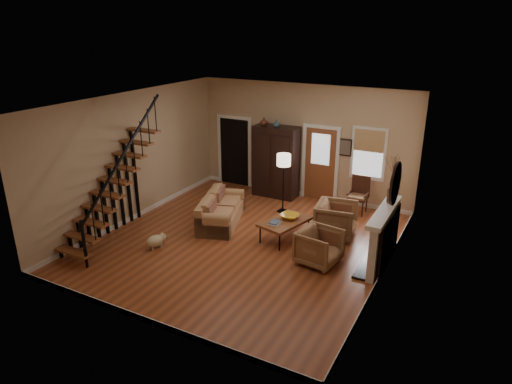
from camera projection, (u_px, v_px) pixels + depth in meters
The scene contains 15 objects.
room at pixel (263, 160), 11.91m from camera, with size 7.00×7.33×3.30m.
staircase at pixel (110, 176), 10.38m from camera, with size 0.94×2.80×3.20m, color brown, non-canonical shape.
fireplace at pixel (385, 233), 9.57m from camera, with size 0.33×1.95×2.30m.
armoire at pixel (276, 162), 13.34m from camera, with size 1.30×0.60×2.10m, color black, non-canonical shape.
vase_a at pixel (264, 121), 13.00m from camera, with size 0.24×0.24×0.25m, color #4C2619.
vase_b at pixel (277, 123), 12.83m from camera, with size 0.20×0.20×0.21m, color #334C60.
sofa at pixel (221, 210), 11.67m from camera, with size 0.85×1.96×0.73m, color #B48052, non-canonical shape.
coffee_table at pixel (285, 230), 10.87m from camera, with size 0.74×1.27×0.49m, color brown, non-canonical shape.
bowl at pixel (290, 216), 10.87m from camera, with size 0.43×0.43×0.11m, color gold.
books at pixel (275, 223), 10.58m from camera, with size 0.23×0.32×0.06m, color beige, non-canonical shape.
armchair_left at pixel (319, 247), 9.72m from camera, with size 0.83×0.85×0.78m, color brown.
armchair_right at pixel (336, 220), 10.96m from camera, with size 0.91×0.94×0.86m, color brown.
floor_lamp at pixel (283, 184), 12.22m from camera, with size 0.38×0.38×1.64m, color black, non-canonical shape.
side_chair at pixel (358, 196), 12.24m from camera, with size 0.54×0.54×1.02m, color #3E1E13, non-canonical shape.
dog at pixel (155, 242), 10.43m from camera, with size 0.27×0.46×0.34m, color beige, non-canonical shape.
Camera 1 is at (4.79, -8.43, 4.89)m, focal length 32.00 mm.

